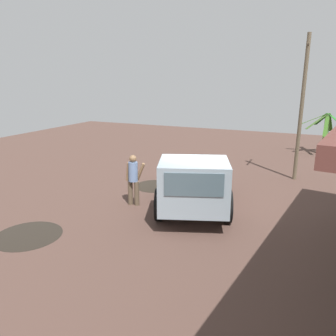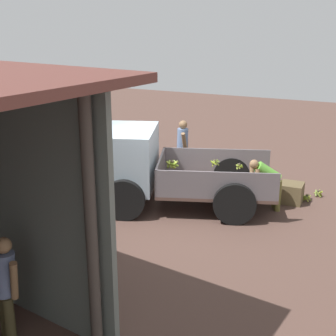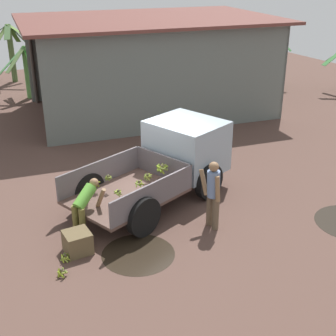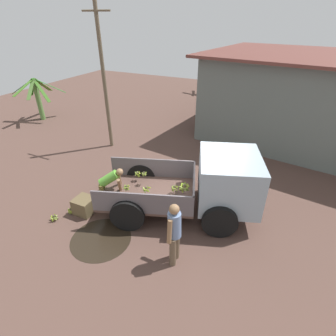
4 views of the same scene
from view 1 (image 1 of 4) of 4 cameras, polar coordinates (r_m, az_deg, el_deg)
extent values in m
plane|color=brown|center=(10.75, 6.27, -7.65)|extent=(36.00, 36.00, 0.00)
cylinder|color=black|center=(9.97, -23.19, -10.74)|extent=(1.84, 1.84, 0.01)
cylinder|color=black|center=(13.20, -2.24, -3.15)|extent=(1.65, 1.65, 0.01)
cube|color=brown|center=(11.92, 4.39, -2.55)|extent=(3.32, 2.83, 0.08)
cube|color=#625B5E|center=(11.86, 9.13, -0.96)|extent=(2.66, 1.00, 0.65)
cube|color=#625B5E|center=(11.85, -0.28, -0.78)|extent=(2.66, 1.00, 0.65)
cube|color=#625B5E|center=(10.50, 4.44, -2.95)|extent=(0.72, 1.90, 0.65)
cube|color=#97A8B5|center=(9.46, 4.48, -3.01)|extent=(2.25, 2.41, 1.44)
cube|color=#4C606B|center=(8.56, 4.53, -2.96)|extent=(0.56, 1.48, 0.63)
cylinder|color=black|center=(10.01, 10.34, -6.56)|extent=(1.00, 0.54, 0.98)
cylinder|color=black|center=(9.99, -1.57, -6.34)|extent=(1.00, 0.54, 0.98)
cylinder|color=black|center=(12.39, 9.16, -2.22)|extent=(1.00, 0.54, 0.98)
cylinder|color=black|center=(12.37, -0.39, -2.03)|extent=(1.00, 0.54, 0.98)
sphere|color=#4A4330|center=(11.99, 6.56, -0.12)|extent=(0.07, 0.07, 0.07)
cylinder|color=olive|center=(12.04, 6.68, -0.34)|extent=(0.09, 0.13, 0.13)
cylinder|color=olive|center=(12.04, 6.42, -0.33)|extent=(0.12, 0.10, 0.13)
cylinder|color=olive|center=(11.99, 6.30, -0.30)|extent=(0.14, 0.10, 0.10)
cylinder|color=olive|center=(11.96, 6.54, -0.40)|extent=(0.07, 0.14, 0.12)
cylinder|color=olive|center=(11.99, 6.79, -0.34)|extent=(0.14, 0.05, 0.11)
sphere|color=brown|center=(12.28, 7.35, -0.40)|extent=(0.07, 0.07, 0.07)
cylinder|color=#91A421|center=(12.31, 7.61, -0.63)|extent=(0.14, 0.11, 0.12)
cylinder|color=olive|center=(12.35, 7.46, -0.57)|extent=(0.05, 0.16, 0.12)
cylinder|color=olive|center=(12.35, 7.23, -0.50)|extent=(0.13, 0.15, 0.10)
cylinder|color=olive|center=(12.30, 7.14, -0.70)|extent=(0.13, 0.05, 0.15)
cylinder|color=#8DAE2E|center=(12.27, 7.18, -0.75)|extent=(0.10, 0.12, 0.15)
cylinder|color=#92AB22|center=(12.22, 7.38, -0.67)|extent=(0.09, 0.16, 0.10)
cylinder|color=#93A432|center=(12.27, 7.50, -0.76)|extent=(0.13, 0.08, 0.15)
sphere|color=brown|center=(12.72, 4.89, 1.45)|extent=(0.07, 0.07, 0.07)
cylinder|color=olive|center=(12.76, 5.10, 1.17)|extent=(0.13, 0.14, 0.16)
cylinder|color=#8EA329|center=(12.78, 4.92, 1.18)|extent=(0.07, 0.15, 0.17)
cylinder|color=olive|center=(12.76, 4.60, 1.30)|extent=(0.18, 0.06, 0.12)
cylinder|color=olive|center=(12.71, 4.63, 1.16)|extent=(0.15, 0.14, 0.15)
cylinder|color=#5D751E|center=(12.68, 4.88, 1.08)|extent=(0.09, 0.15, 0.16)
cylinder|color=olive|center=(12.69, 5.11, 1.15)|extent=(0.17, 0.09, 0.14)
sphere|color=brown|center=(10.71, 3.24, -1.62)|extent=(0.09, 0.09, 0.09)
cylinder|color=olive|center=(10.76, 2.74, -1.84)|extent=(0.24, 0.06, 0.14)
cylinder|color=#92A843|center=(10.70, 2.78, -2.02)|extent=(0.20, 0.21, 0.17)
cylinder|color=olive|center=(10.65, 3.17, -2.11)|extent=(0.11, 0.24, 0.17)
cylinder|color=olive|center=(10.66, 3.55, -2.06)|extent=(0.23, 0.17, 0.15)
cylinder|color=olive|center=(10.72, 3.72, -2.00)|extent=(0.24, 0.10, 0.17)
cylinder|color=olive|center=(10.78, 3.66, -1.82)|extent=(0.18, 0.23, 0.14)
cylinder|color=olive|center=(10.82, 3.37, -1.81)|extent=(0.07, 0.24, 0.16)
cylinder|color=#94A82F|center=(10.80, 3.09, -2.02)|extent=(0.17, 0.17, 0.22)
sphere|color=#4C4431|center=(11.07, 4.52, -2.33)|extent=(0.07, 0.07, 0.07)
cylinder|color=olive|center=(11.08, 4.15, -2.58)|extent=(0.17, 0.11, 0.12)
cylinder|color=#9BAF40|center=(11.05, 4.32, -2.74)|extent=(0.09, 0.15, 0.16)
cylinder|color=#8FA53D|center=(11.01, 4.60, -2.66)|extent=(0.12, 0.17, 0.10)
cylinder|color=#8CA52B|center=(11.05, 4.85, -2.63)|extent=(0.18, 0.06, 0.12)
cylinder|color=olive|center=(11.11, 4.82, -2.60)|extent=(0.14, 0.14, 0.14)
cylinder|color=olive|center=(11.14, 4.57, -2.61)|extent=(0.05, 0.14, 0.16)
cylinder|color=#9AAE3E|center=(11.13, 4.34, -2.61)|extent=(0.14, 0.11, 0.16)
sphere|color=#423B2A|center=(11.75, 2.27, -0.13)|extent=(0.07, 0.07, 0.07)
cylinder|color=olive|center=(11.72, 2.58, -0.37)|extent=(0.18, 0.07, 0.10)
cylinder|color=olive|center=(11.80, 2.52, -0.36)|extent=(0.12, 0.16, 0.14)
cylinder|color=#8CA73F|center=(11.82, 2.10, -0.28)|extent=(0.16, 0.13, 0.12)
cylinder|color=olive|center=(11.76, 1.92, -0.34)|extent=(0.17, 0.11, 0.11)
cylinder|color=olive|center=(11.73, 2.19, -0.54)|extent=(0.04, 0.13, 0.17)
sphere|color=#463F2E|center=(12.35, 2.80, 0.36)|extent=(0.07, 0.07, 0.07)
cylinder|color=olive|center=(12.33, 3.00, 0.12)|extent=(0.15, 0.08, 0.11)
cylinder|color=#8AA72A|center=(12.37, 3.08, 0.23)|extent=(0.14, 0.11, 0.08)
cylinder|color=olive|center=(12.42, 2.85, 0.28)|extent=(0.07, 0.15, 0.08)
cylinder|color=#8DA73A|center=(12.40, 2.70, 0.12)|extent=(0.11, 0.09, 0.14)
cylinder|color=olive|center=(12.35, 2.60, 0.09)|extent=(0.12, 0.11, 0.13)
cylinder|color=#90AA36|center=(12.33, 2.74, 0.04)|extent=(0.04, 0.12, 0.14)
cylinder|color=brown|center=(14.59, 22.21, 9.37)|extent=(0.15, 0.15, 5.91)
cylinder|color=brown|center=(14.60, 23.24, 19.15)|extent=(1.29, 0.07, 0.07)
cylinder|color=#598540|center=(20.57, 25.75, 5.27)|extent=(0.27, 0.27, 2.28)
cube|color=#36641E|center=(20.01, 25.86, 6.77)|extent=(0.98, 0.28, 1.18)
cube|color=#2B631A|center=(20.93, 26.29, 7.14)|extent=(0.98, 0.50, 1.10)
cube|color=#226122|center=(21.03, 25.11, 7.71)|extent=(1.30, 0.87, 0.82)
cube|color=#417324|center=(20.50, 24.12, 7.83)|extent=(0.33, 1.38, 0.70)
cube|color=#476B2E|center=(20.19, 24.54, 7.43)|extent=(0.71, 1.14, 0.87)
cylinder|color=brown|center=(11.26, -6.57, -4.28)|extent=(0.18, 0.18, 0.84)
cylinder|color=brown|center=(11.16, -5.47, -4.43)|extent=(0.18, 0.18, 0.84)
cylinder|color=#6B84AF|center=(10.99, -6.11, -0.65)|extent=(0.35, 0.33, 0.67)
sphere|color=#8C6746|center=(10.89, -6.14, 1.64)|extent=(0.24, 0.24, 0.24)
cylinder|color=#8C6746|center=(11.12, -6.99, -0.66)|extent=(0.12, 0.18, 0.63)
cylinder|color=#8C6746|center=(11.02, -4.82, -0.63)|extent=(0.13, 0.35, 0.62)
cylinder|color=brown|center=(13.41, 5.05, -1.18)|extent=(0.21, 0.21, 0.78)
cylinder|color=brown|center=(13.37, 4.12, -1.20)|extent=(0.21, 0.21, 0.78)
cylinder|color=#60AF38|center=(13.00, 4.82, 0.84)|extent=(0.72, 0.57, 0.57)
sphere|color=#8C6746|center=(12.61, 5.09, 1.44)|extent=(0.22, 0.22, 0.22)
cylinder|color=#8C6746|center=(12.79, 5.87, -0.07)|extent=(0.21, 0.26, 0.58)
cylinder|color=#8C6746|center=(12.68, 4.18, -0.09)|extent=(0.25, 0.34, 0.57)
sphere|color=#4D4632|center=(14.28, 2.20, -1.05)|extent=(0.07, 0.07, 0.07)
cylinder|color=#95AA26|center=(14.36, 2.31, -1.24)|extent=(0.04, 0.16, 0.15)
cylinder|color=olive|center=(14.35, 2.07, -1.26)|extent=(0.15, 0.11, 0.16)
cylinder|color=#98A934|center=(14.30, 1.95, -1.30)|extent=(0.16, 0.09, 0.15)
cylinder|color=#99AC34|center=(14.27, 2.04, -1.37)|extent=(0.10, 0.15, 0.16)
cylinder|color=olive|center=(14.22, 2.27, -1.29)|extent=(0.13, 0.17, 0.10)
cylinder|color=#99A836|center=(14.29, 2.39, -1.37)|extent=(0.14, 0.04, 0.17)
cylinder|color=olive|center=(14.32, 2.47, -1.25)|extent=(0.16, 0.13, 0.14)
sphere|color=#453E2D|center=(14.66, 0.83, -0.63)|extent=(0.07, 0.07, 0.07)
cylinder|color=olive|center=(14.62, 0.78, -0.94)|extent=(0.07, 0.17, 0.15)
cylinder|color=olive|center=(14.66, 1.03, -0.93)|extent=(0.15, 0.05, 0.17)
cylinder|color=olive|center=(14.72, 0.99, -0.85)|extent=(0.10, 0.16, 0.16)
cylinder|color=#8CA726|center=(14.72, 0.72, -0.85)|extent=(0.15, 0.13, 0.16)
cylinder|color=olive|center=(14.65, 0.55, -0.83)|extent=(0.17, 0.14, 0.12)
cube|color=brown|center=(13.85, 2.54, -1.18)|extent=(0.58, 0.58, 0.50)
camera|label=2|loc=(15.72, 50.06, 11.13)|focal=50.00mm
camera|label=3|loc=(20.17, -19.76, 19.78)|focal=50.00mm
camera|label=4|loc=(12.02, -29.90, 18.83)|focal=28.00mm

